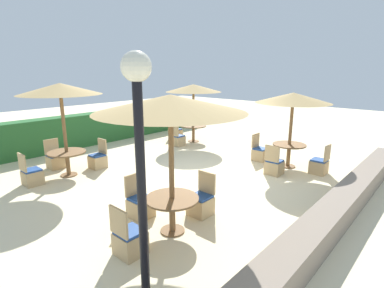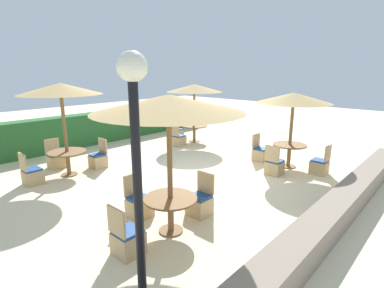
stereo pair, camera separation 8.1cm
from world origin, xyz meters
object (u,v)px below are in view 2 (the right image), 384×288
at_px(patio_chair_back_left_north, 56,160).
at_px(round_table_back_right, 194,129).
at_px(parasol_back_right, 194,88).
at_px(parasol_front_left, 169,104).
at_px(round_table_back_left, 68,156).
at_px(patio_chair_back_left_east, 98,160).
at_px(lamp_post, 135,134).
at_px(patio_chair_front_right_south, 320,166).
at_px(round_table_front_left, 171,205).
at_px(patio_chair_back_left_west, 32,175).
at_px(patio_chair_front_left_west, 127,240).
at_px(patio_chair_front_right_north, 260,153).
at_px(patio_chair_back_right_north, 177,133).
at_px(parasol_back_left, 60,89).
at_px(patio_chair_back_right_west, 178,140).
at_px(patio_chair_front_left_north, 139,205).
at_px(patio_chair_front_right_west, 274,166).
at_px(patio_chair_front_left_east, 200,203).
at_px(round_table_front_right, 289,149).
at_px(parasol_front_right, 294,98).

bearing_deg(patio_chair_back_left_north, round_table_back_right, 170.85).
distance_m(parasol_back_right, parasol_front_left, 7.58).
distance_m(round_table_back_left, patio_chair_back_left_east, 1.04).
distance_m(lamp_post, patio_chair_front_right_south, 7.19).
distance_m(patio_chair_back_left_east, round_table_front_left, 4.75).
xyz_separation_m(patio_chair_back_left_west, patio_chair_front_left_west, (-0.18, -4.63, 0.00)).
xyz_separation_m(parasol_front_left, patio_chair_front_right_north, (5.38, 1.09, -2.24)).
bearing_deg(patio_chair_back_right_north, parasol_back_right, 93.17).
xyz_separation_m(parasol_back_right, parasol_back_left, (-5.76, -0.06, 0.24)).
relative_size(lamp_post, parasol_front_left, 1.20).
height_order(patio_chair_back_right_north, patio_chair_back_right_west, same).
distance_m(round_table_front_left, patio_chair_front_left_north, 1.01).
distance_m(patio_chair_back_left_north, patio_chair_front_right_west, 6.93).
relative_size(lamp_post, patio_chair_front_right_north, 3.57).
xyz_separation_m(patio_chair_front_left_east, patio_chair_front_right_west, (3.46, 0.01, 0.00)).
height_order(patio_chair_back_right_west, round_table_back_left, patio_chair_back_right_west).
bearing_deg(parasol_back_left, round_table_front_right, -41.44).
relative_size(round_table_back_right, patio_chair_front_left_north, 1.20).
bearing_deg(round_table_front_left, parasol_back_right, 38.26).
relative_size(parasol_front_right, round_table_front_right, 2.29).
xyz_separation_m(parasol_back_left, parasol_front_left, (-0.19, -4.63, -0.05)).
relative_size(patio_chair_back_right_west, patio_chair_back_left_east, 1.00).
bearing_deg(round_table_front_right, parasol_back_right, 83.01).
height_order(patio_chair_back_right_west, parasol_front_right, parasol_front_right).
xyz_separation_m(round_table_back_right, patio_chair_back_left_north, (-5.70, 0.92, -0.32)).
distance_m(lamp_post, patio_chair_back_right_north, 10.24).
bearing_deg(parasol_back_right, round_table_front_left, -141.74).
bearing_deg(parasol_back_right, patio_chair_front_left_east, -137.22).
relative_size(parasol_back_right, patio_chair_back_left_north, 2.68).
distance_m(parasol_front_right, patio_chair_front_right_west, 2.21).
bearing_deg(round_table_back_right, patio_chair_back_left_north, 170.85).
xyz_separation_m(lamp_post, patio_chair_front_left_north, (1.49, 1.98, -2.09)).
bearing_deg(round_table_back_right, parasol_back_left, -179.41).
bearing_deg(patio_chair_front_right_west, patio_chair_back_right_west, 173.13).
bearing_deg(round_table_front_right, patio_chair_back_left_east, 132.75).
relative_size(round_table_back_right, parasol_front_left, 0.40).
distance_m(parasol_front_left, patio_chair_front_right_north, 5.94).
relative_size(patio_chair_back_right_west, parasol_back_left, 0.34).
height_order(parasol_back_right, round_table_back_right, parasol_back_right).
distance_m(patio_chair_back_left_north, patio_chair_front_right_south, 8.32).
relative_size(patio_chair_back_left_west, patio_chair_front_left_west, 1.00).
bearing_deg(patio_chair_back_right_west, round_table_front_right, 5.41).
height_order(round_table_front_left, patio_chair_front_right_south, patio_chair_front_right_south).
height_order(patio_chair_front_left_west, patio_chair_front_right_north, same).
relative_size(lamp_post, patio_chair_front_left_north, 3.57).
height_order(patio_chair_back_right_north, parasol_front_left, parasol_front_left).
distance_m(round_table_back_left, round_table_front_left, 4.63).
xyz_separation_m(patio_chair_back_right_west, patio_chair_front_left_north, (-4.96, -3.71, 0.00)).
bearing_deg(patio_chair_back_right_west, parasol_back_left, -89.47).
bearing_deg(patio_chair_front_right_west, patio_chair_front_right_south, 44.16).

